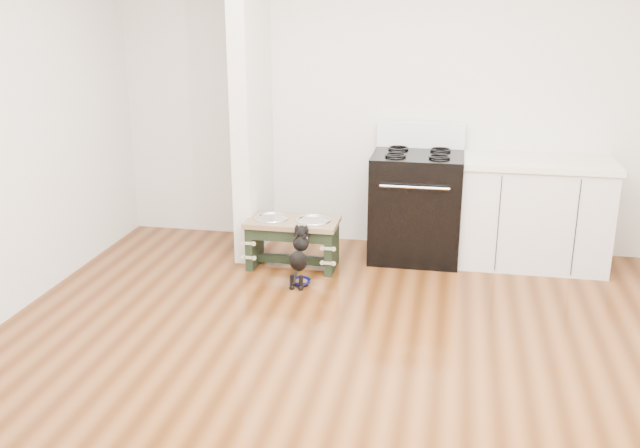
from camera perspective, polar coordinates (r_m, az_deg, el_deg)
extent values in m
plane|color=#4A250D|center=(4.40, 2.30, -12.08)|extent=(5.00, 5.00, 0.00)
plane|color=silver|center=(6.36, 5.94, 10.14)|extent=(5.00, 0.00, 5.00)
plane|color=silver|center=(1.63, -11.01, -13.99)|extent=(5.00, 0.00, 5.00)
cube|color=silver|center=(6.18, -5.48, 9.94)|extent=(0.15, 0.80, 2.70)
cube|color=black|center=(6.19, 7.69, 1.42)|extent=(0.76, 0.65, 0.92)
cube|color=black|center=(5.91, 7.48, 0.02)|extent=(0.58, 0.02, 0.50)
cylinder|color=silver|center=(5.78, 7.58, 2.92)|extent=(0.56, 0.02, 0.02)
cube|color=white|center=(6.32, 8.07, 7.08)|extent=(0.76, 0.08, 0.22)
torus|color=black|center=(5.95, 6.06, 5.50)|extent=(0.18, 0.18, 0.02)
torus|color=black|center=(5.93, 9.54, 5.32)|extent=(0.18, 0.18, 0.02)
torus|color=black|center=(6.22, 6.29, 6.05)|extent=(0.18, 0.18, 0.02)
torus|color=black|center=(6.20, 9.62, 5.87)|extent=(0.18, 0.18, 0.02)
cube|color=silver|center=(6.25, 16.69, 0.69)|extent=(1.20, 0.60, 0.86)
cube|color=silver|center=(6.13, 17.07, 4.75)|extent=(1.24, 0.64, 0.05)
cube|color=black|center=(6.12, 16.59, -3.42)|extent=(1.20, 0.06, 0.10)
cube|color=black|center=(6.07, -5.25, -1.53)|extent=(0.06, 0.36, 0.37)
cube|color=black|center=(5.92, 0.96, -1.95)|extent=(0.06, 0.36, 0.37)
cube|color=black|center=(5.79, -2.57, -0.98)|extent=(0.60, 0.03, 0.09)
cube|color=black|center=(6.03, -2.17, -2.86)|extent=(0.60, 0.06, 0.06)
cube|color=brown|center=(5.92, -2.21, 0.16)|extent=(0.76, 0.41, 0.04)
cylinder|color=silver|center=(5.96, -3.87, 0.27)|extent=(0.26, 0.26, 0.05)
cylinder|color=silver|center=(5.88, -0.53, 0.08)|extent=(0.26, 0.26, 0.05)
torus|color=silver|center=(5.95, -3.87, 0.50)|extent=(0.30, 0.30, 0.02)
torus|color=silver|center=(5.88, -0.53, 0.31)|extent=(0.30, 0.30, 0.02)
cylinder|color=black|center=(5.59, -2.26, -4.66)|extent=(0.03, 0.03, 0.11)
cylinder|color=black|center=(5.57, -1.53, -4.71)|extent=(0.03, 0.03, 0.11)
sphere|color=black|center=(5.59, -2.28, -5.12)|extent=(0.04, 0.04, 0.04)
sphere|color=black|center=(5.58, -1.55, -5.18)|extent=(0.04, 0.04, 0.04)
ellipsoid|color=black|center=(5.59, -1.75, -2.97)|extent=(0.13, 0.31, 0.27)
sphere|color=black|center=(5.64, -1.54, -1.58)|extent=(0.12, 0.12, 0.12)
sphere|color=black|center=(5.65, -1.47, -0.67)|extent=(0.11, 0.11, 0.11)
sphere|color=black|center=(5.72, -1.66, -0.42)|extent=(0.04, 0.04, 0.04)
sphere|color=black|center=(5.71, -0.96, -0.46)|extent=(0.04, 0.04, 0.04)
cylinder|color=black|center=(5.51, -2.01, -4.27)|extent=(0.02, 0.09, 0.10)
torus|color=#CB3B5F|center=(5.65, -1.50, -1.12)|extent=(0.10, 0.07, 0.09)
imported|color=#0B0E51|center=(5.67, -1.52, -4.68)|extent=(0.18, 0.18, 0.05)
cylinder|color=brown|center=(5.66, -1.52, -4.65)|extent=(0.10, 0.10, 0.02)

